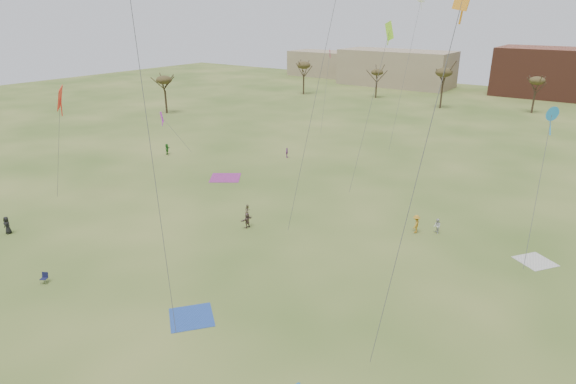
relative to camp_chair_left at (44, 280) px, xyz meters
The scene contains 17 objects.
ground 13.23m from the camp_chair_left, 20.96° to the left, with size 260.00×260.00×0.00m, color #305319.
spectator_fore_b 20.40m from the camp_chair_left, 76.14° to the left, with size 0.72×0.56×1.48m, color #7E7150.
spectator_fore_c 18.98m from the camp_chair_left, 70.09° to the left, with size 1.50×0.48×1.61m, color brown.
flyer_mid_a 12.32m from the camp_chair_left, 166.16° to the left, with size 0.87×0.56×1.78m, color black.
flyer_mid_b 33.88m from the camp_chair_left, 52.02° to the left, with size 1.20×0.69×1.85m, color #BA8423.
spectator_mid_d 40.84m from the camp_chair_left, 96.90° to the left, with size 0.87×0.36×1.48m, color purple.
spectator_mid_e 35.82m from the camp_chair_left, 50.84° to the left, with size 0.74×0.58×1.52m, color silver.
flyer_far_a 37.53m from the camp_chair_left, 123.77° to the left, with size 1.53×0.49×1.65m, color #2E7727.
blanket_blue 13.66m from the camp_chair_left, 15.41° to the left, with size 3.05×3.05×0.03m, color #2549A0.
blanket_cream 41.79m from the camp_chair_left, 40.55° to the left, with size 2.78×2.78×0.03m, color beige.
blanket_plum 28.75m from the camp_chair_left, 102.09° to the left, with size 3.85×3.85×0.03m, color #932D7E.
camp_chair_left is the anchor object (origin of this frame).
kites_aloft 37.99m from the camp_chair_left, 68.18° to the left, with size 66.59×68.10×23.69m.
tree_line 84.67m from the camp_chair_left, 83.53° to the left, with size 117.44×49.32×8.91m.
building_tan 121.95m from the camp_chair_left, 100.71° to the left, with size 32.00×14.00×10.00m, color #937F60.
building_brick 126.06m from the camp_chair_left, 82.08° to the left, with size 26.00×16.00×12.00m, color brown.
building_tan_west 137.28m from the camp_chair_left, 112.56° to the left, with size 20.00×12.00×8.00m, color #937F60.
Camera 1 is at (23.64, -20.97, 20.77)m, focal length 30.16 mm.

